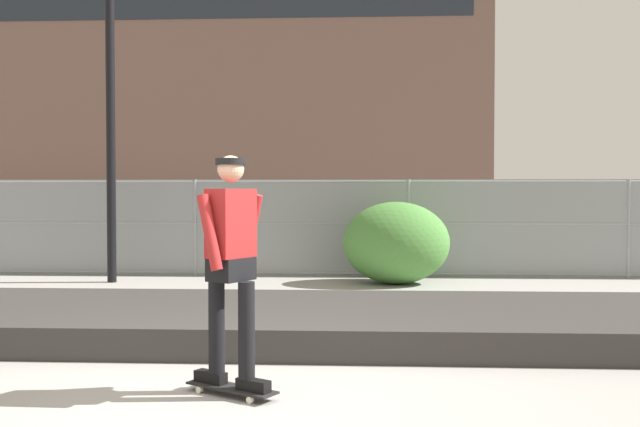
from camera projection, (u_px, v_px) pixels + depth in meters
name	position (u px, v px, depth m)	size (l,w,h in m)	color
ground_plane	(219.00, 401.00, 5.48)	(120.00, 120.00, 0.00)	gray
gravel_berm	(262.00, 321.00, 8.01)	(13.64, 2.77, 0.32)	#33302D
skateboard	(232.00, 388.00, 5.62)	(0.79, 0.58, 0.07)	black
skater	(231.00, 255.00, 5.58)	(0.67, 0.62, 1.82)	black
chain_fence	(301.00, 228.00, 13.56)	(20.44, 0.06, 1.85)	gray
street_lamp	(110.00, 19.00, 12.57)	(0.44, 0.44, 7.60)	black
parked_car_near	(51.00, 225.00, 16.50)	(4.51, 2.17, 1.66)	silver
parked_car_mid	(334.00, 227.00, 15.79)	(4.48, 2.12, 1.66)	#566B4C
parked_car_far	(620.00, 227.00, 15.63)	(4.45, 2.04, 1.66)	navy
library_building	(248.00, 62.00, 47.99)	(30.23, 14.13, 20.73)	brown
shrub_left	(396.00, 243.00, 12.45)	(1.86, 1.52, 1.44)	#477F38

